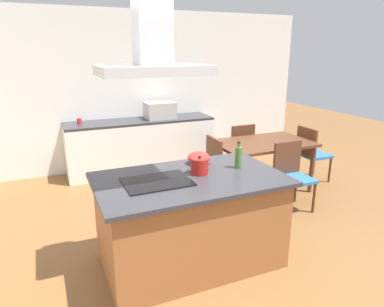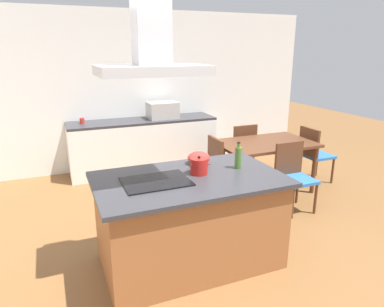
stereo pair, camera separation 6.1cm
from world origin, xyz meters
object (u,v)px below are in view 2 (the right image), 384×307
tea_kettle (199,166)px  chair_at_right_end (313,151)px  olive_oil_bottle (238,157)px  chair_facing_back_wall (241,147)px  mixing_bowl (199,158)px  chair_facing_island (293,172)px  cooktop (156,181)px  dining_table (265,148)px  coffee_mug_red (82,121)px  range_hood (152,43)px  chair_at_left_end (208,166)px  countertop_microwave (162,110)px

tea_kettle → chair_at_right_end: tea_kettle is taller
tea_kettle → chair_at_right_end: (2.51, 1.23, -0.47)m
olive_oil_bottle → chair_facing_back_wall: olive_oil_bottle is taller
mixing_bowl → chair_facing_island: size_ratio=0.26×
olive_oil_bottle → chair_facing_island: size_ratio=0.31×
cooktop → dining_table: size_ratio=0.43×
tea_kettle → chair_facing_back_wall: bearing=50.0°
dining_table → chair_facing_back_wall: size_ratio=1.57×
coffee_mug_red → range_hood: bearing=-83.2°
chair_at_left_end → cooktop: bearing=-131.3°
mixing_bowl → chair_facing_island: bearing=11.1°
dining_table → range_hood: size_ratio=1.56×
tea_kettle → range_hood: (-0.45, -0.05, 1.12)m
chair_facing_back_wall → chair_facing_island: bearing=-90.0°
countertop_microwave → coffee_mug_red: (-1.34, 0.07, -0.09)m
chair_facing_back_wall → range_hood: 3.25m
chair_facing_island → olive_oil_bottle: bearing=-154.1°
mixing_bowl → chair_facing_island: (1.48, 0.29, -0.46)m
olive_oil_bottle → coffee_mug_red: 3.15m
countertop_microwave → chair_facing_island: bearing=-64.9°
range_hood → coffee_mug_red: bearing=96.8°
chair_facing_back_wall → chair_facing_island: (0.00, -1.33, 0.00)m
mixing_bowl → chair_at_right_end: (2.39, 0.95, -0.46)m
chair_facing_back_wall → olive_oil_bottle: bearing=-121.6°
countertop_microwave → chair_at_left_end: bearing=-85.0°
chair_facing_back_wall → chair_at_right_end: size_ratio=1.00×
coffee_mug_red → range_hood: size_ratio=0.10×
coffee_mug_red → countertop_microwave: bearing=-3.1°
olive_oil_bottle → countertop_microwave: 2.83m
cooktop → range_hood: size_ratio=0.67×
mixing_bowl → chair_facing_island: mixing_bowl is taller
countertop_microwave → chair_facing_back_wall: 1.50m
mixing_bowl → chair_at_left_end: size_ratio=0.26×
tea_kettle → chair_facing_island: bearing=19.6°
cooktop → chair_at_left_end: 1.76m
chair_at_right_end → range_hood: 3.60m
dining_table → chair_at_right_end: chair_at_right_end is taller
olive_oil_bottle → chair_at_right_end: olive_oil_bottle is taller
cooktop → mixing_bowl: mixing_bowl is taller
olive_oil_bottle → chair_facing_back_wall: (1.17, 1.90, -0.51)m
coffee_mug_red → chair_facing_island: bearing=-44.2°
mixing_bowl → chair_facing_back_wall: (1.48, 1.62, -0.46)m
countertop_microwave → dining_table: countertop_microwave is taller
cooktop → chair_facing_island: bearing=16.9°
chair_facing_island → chair_at_left_end: bearing=144.0°
chair_at_left_end → dining_table: bearing=-0.0°
chair_at_left_end → mixing_bowl: bearing=-120.5°
tea_kettle → olive_oil_bottle: (0.43, 0.00, 0.04)m
cooktop → olive_oil_bottle: size_ratio=2.19×
olive_oil_bottle → chair_at_right_end: size_ratio=0.31×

